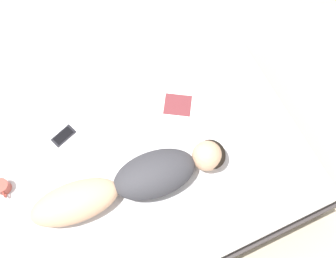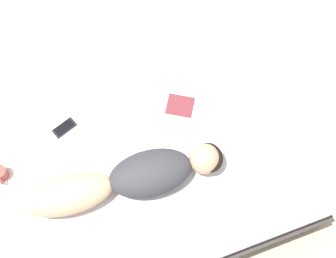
{
  "view_description": "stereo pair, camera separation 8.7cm",
  "coord_description": "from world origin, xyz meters",
  "px_view_note": "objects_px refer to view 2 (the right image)",
  "views": [
    {
      "loc": [
        0.83,
        -0.12,
        2.93
      ],
      "look_at": [
        -0.11,
        0.31,
        0.53
      ],
      "focal_mm": 42.0,
      "sensor_mm": 36.0,
      "label": 1
    },
    {
      "loc": [
        0.86,
        -0.04,
        2.93
      ],
      "look_at": [
        -0.11,
        0.31,
        0.53
      ],
      "focal_mm": 42.0,
      "sensor_mm": 36.0,
      "label": 2
    }
  ],
  "objects_px": {
    "person": "(131,178)",
    "open_magazine": "(183,91)",
    "coffee_mug": "(0,173)",
    "cell_phone": "(64,128)"
  },
  "relations": [
    {
      "from": "person",
      "to": "open_magazine",
      "type": "distance_m",
      "value": 0.75
    },
    {
      "from": "open_magazine",
      "to": "cell_phone",
      "type": "height_order",
      "value": "same"
    },
    {
      "from": "person",
      "to": "open_magazine",
      "type": "bearing_deg",
      "value": 137.78
    },
    {
      "from": "person",
      "to": "cell_phone",
      "type": "relative_size",
      "value": 7.17
    },
    {
      "from": "open_magazine",
      "to": "coffee_mug",
      "type": "relative_size",
      "value": 4.52
    },
    {
      "from": "cell_phone",
      "to": "open_magazine",
      "type": "bearing_deg",
      "value": 68.05
    },
    {
      "from": "open_magazine",
      "to": "coffee_mug",
      "type": "height_order",
      "value": "coffee_mug"
    },
    {
      "from": "open_magazine",
      "to": "coffee_mug",
      "type": "distance_m",
      "value": 1.33
    },
    {
      "from": "coffee_mug",
      "to": "cell_phone",
      "type": "xyz_separation_m",
      "value": [
        -0.19,
        0.46,
        -0.03
      ]
    },
    {
      "from": "open_magazine",
      "to": "coffee_mug",
      "type": "bearing_deg",
      "value": -50.71
    }
  ]
}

